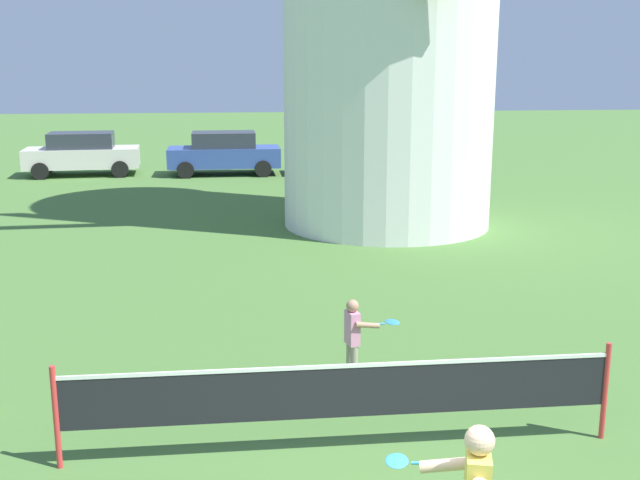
# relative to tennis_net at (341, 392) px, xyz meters

# --- Properties ---
(tennis_net) EXTENTS (5.84, 0.06, 1.10)m
(tennis_net) POSITION_rel_tennis_net_xyz_m (0.00, 0.00, 0.00)
(tennis_net) COLOR red
(tennis_net) RESTS_ON ground_plane
(player_far) EXTENTS (0.72, 0.36, 1.09)m
(player_far) POSITION_rel_tennis_net_xyz_m (0.43, 1.88, -0.07)
(player_far) COLOR #9E937F
(player_far) RESTS_ON ground_plane
(parked_car_cream) EXTENTS (4.14, 2.11, 1.56)m
(parked_car_cream) POSITION_rel_tennis_net_xyz_m (-6.56, 21.45, 0.12)
(parked_car_cream) COLOR silver
(parked_car_cream) RESTS_ON ground_plane
(parked_car_blue) EXTENTS (4.08, 1.92, 1.56)m
(parked_car_blue) POSITION_rel_tennis_net_xyz_m (-1.42, 21.09, 0.12)
(parked_car_blue) COLOR #334C99
(parked_car_blue) RESTS_ON ground_plane
(parked_car_red) EXTENTS (4.34, 1.89, 1.56)m
(parked_car_red) POSITION_rel_tennis_net_xyz_m (3.42, 20.74, 0.12)
(parked_car_red) COLOR red
(parked_car_red) RESTS_ON ground_plane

